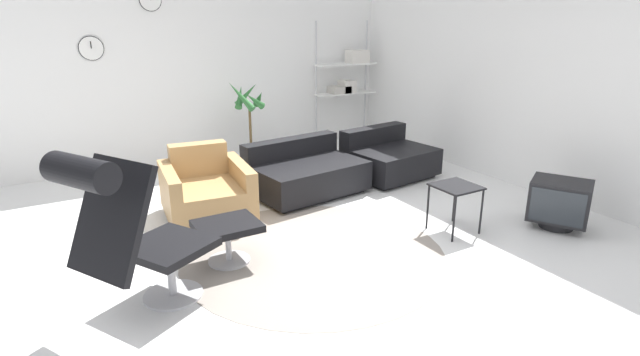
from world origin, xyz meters
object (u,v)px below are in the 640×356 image
ottoman (228,232)px  shelf_unit (348,76)px  crt_television (559,203)px  couch_second (388,159)px  potted_plant (250,131)px  lounge_chair (127,222)px  armchair_red (206,193)px  couch_low (305,174)px  side_table (456,191)px

ottoman → shelf_unit: bearing=43.3°
crt_television → ottoman: bearing=43.5°
couch_second → crt_television: size_ratio=1.64×
crt_television → potted_plant: potted_plant is taller
lounge_chair → armchair_red: size_ratio=1.24×
lounge_chair → ottoman: (0.84, 0.47, -0.45)m
ottoman → couch_low: bearing=40.5°
ottoman → potted_plant: (1.35, 2.71, 0.19)m
lounge_chair → shelf_unit: 5.32m
lounge_chair → couch_low: lounge_chair is taller
armchair_red → shelf_unit: size_ratio=0.52×
couch_low → couch_second: same height
side_table → shelf_unit: 3.71m
couch_second → armchair_red: bearing=-3.6°
crt_television → side_table: bearing=35.4°
potted_plant → shelf_unit: (1.83, 0.28, 0.64)m
ottoman → shelf_unit: (3.18, 2.99, 0.82)m
lounge_chair → couch_second: (3.50, 1.69, -0.50)m
side_table → potted_plant: potted_plant is taller
armchair_red → ottoman: bearing=87.7°
couch_low → shelf_unit: size_ratio=0.71×
crt_television → armchair_red: bearing=25.8°
lounge_chair → armchair_red: bearing=117.7°
armchair_red → side_table: 2.52m
lounge_chair → crt_television: lounge_chair is taller
couch_low → potted_plant: 1.52m
couch_second → side_table: 1.82m
ottoman → side_table: size_ratio=1.11×
couch_low → couch_second: (1.25, 0.02, 0.00)m
ottoman → couch_second: (2.66, 1.22, -0.04)m
ottoman → armchair_red: bearing=81.2°
couch_second → potted_plant: bearing=-55.4°
side_table → shelf_unit: size_ratio=0.24×
ottoman → couch_low: size_ratio=0.38×
crt_television → shelf_unit: shelf_unit is taller
ottoman → side_table: side_table is taller
crt_television → shelf_unit: 4.04m
ottoman → side_table: (2.12, -0.51, 0.14)m
armchair_red → potted_plant: bearing=-119.5°
armchair_red → shelf_unit: 3.66m
armchair_red → side_table: (1.96, -1.59, 0.15)m
couch_low → crt_television: couch_low is taller
ottoman → potted_plant: 3.03m
side_table → armchair_red: bearing=140.9°
ottoman → couch_second: bearing=24.7°
lounge_chair → crt_television: size_ratio=1.81×
lounge_chair → ottoman: size_ratio=2.37×
crt_television → potted_plant: 4.06m
side_table → crt_television: bearing=-25.5°
crt_television → potted_plant: bearing=-3.8°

